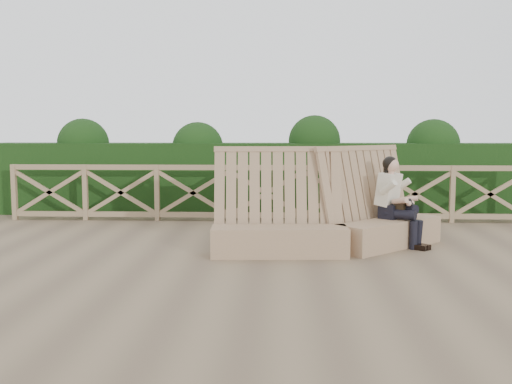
{
  "coord_description": "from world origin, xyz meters",
  "views": [
    {
      "loc": [
        0.29,
        -7.52,
        1.73
      ],
      "look_at": [
        -0.06,
        0.4,
        0.9
      ],
      "focal_mm": 40.0,
      "sensor_mm": 36.0,
      "label": 1
    }
  ],
  "objects": [
    {
      "name": "ground",
      "position": [
        0.0,
        0.0,
        0.0
      ],
      "size": [
        60.0,
        60.0,
        0.0
      ],
      "primitive_type": "plane",
      "color": "brown",
      "rests_on": "ground"
    },
    {
      "name": "woman",
      "position": [
        2.04,
        1.2,
        0.72
      ],
      "size": [
        0.81,
        0.78,
        1.37
      ],
      "rotation": [
        0.0,
        0.0,
        0.91
      ],
      "color": "black",
      "rests_on": "ground"
    },
    {
      "name": "hedge",
      "position": [
        0.0,
        4.7,
        0.75
      ],
      "size": [
        12.0,
        1.2,
        1.5
      ],
      "primitive_type": "cube",
      "color": "black",
      "rests_on": "ground"
    },
    {
      "name": "bench",
      "position": [
        1.07,
        0.8,
        0.39
      ],
      "size": [
        3.51,
        1.99,
        1.55
      ],
      "rotation": [
        0.0,
        0.0,
        0.37
      ],
      "color": "#917453",
      "rests_on": "ground"
    },
    {
      "name": "guardrail",
      "position": [
        0.0,
        3.5,
        0.55
      ],
      "size": [
        10.1,
        0.09,
        1.1
      ],
      "color": "#8C7151",
      "rests_on": "ground"
    }
  ]
}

